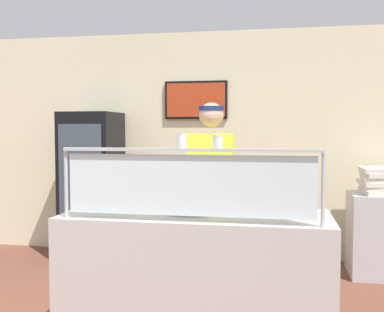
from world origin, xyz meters
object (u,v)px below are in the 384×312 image
at_px(worker_figure, 212,191).
at_px(drink_fridge, 92,186).
at_px(parmesan_shaker, 182,142).
at_px(pizza_tray, 191,209).
at_px(pizza_server, 186,206).
at_px(pepper_flake_shaker, 218,143).

distance_m(worker_figure, drink_fridge, 2.00).
bearing_deg(parmesan_shaker, pizza_tray, 92.20).
bearing_deg(drink_fridge, pizza_tray, -50.48).
xyz_separation_m(pizza_tray, parmesan_shaker, (0.01, -0.38, 0.49)).
xyz_separation_m(pizza_server, worker_figure, (0.09, 0.68, 0.02)).
distance_m(parmesan_shaker, worker_figure, 1.13).
height_order(parmesan_shaker, worker_figure, worker_figure).
relative_size(pizza_server, drink_fridge, 0.16).
bearing_deg(drink_fridge, pepper_flake_shaker, -51.61).
xyz_separation_m(pepper_flake_shaker, drink_fridge, (-1.77, 2.24, -0.59)).
distance_m(pizza_tray, worker_figure, 0.66).
height_order(parmesan_shaker, pepper_flake_shaker, parmesan_shaker).
relative_size(pizza_tray, worker_figure, 0.27).
xyz_separation_m(pepper_flake_shaker, worker_figure, (-0.18, 1.04, -0.45)).
bearing_deg(parmesan_shaker, worker_figure, 87.55).
bearing_deg(parmesan_shaker, drink_fridge, 124.62).
height_order(pizza_server, worker_figure, worker_figure).
xyz_separation_m(pizza_tray, pizza_server, (-0.03, -0.02, 0.02)).
relative_size(pepper_flake_shaker, worker_figure, 0.05).
height_order(worker_figure, drink_fridge, worker_figure).
distance_m(parmesan_shaker, pepper_flake_shaker, 0.23).
relative_size(pizza_server, parmesan_shaker, 2.91).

